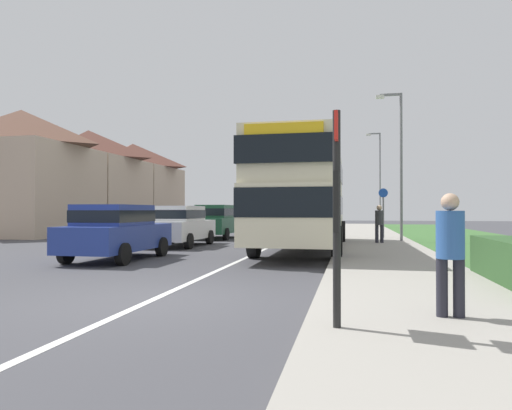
% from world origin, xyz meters
% --- Properties ---
extents(ground_plane, '(120.00, 120.00, 0.00)m').
position_xyz_m(ground_plane, '(0.00, 0.00, 0.00)').
color(ground_plane, '#424247').
extents(lane_marking_centre, '(0.14, 60.00, 0.01)m').
position_xyz_m(lane_marking_centre, '(0.00, 8.00, 0.00)').
color(lane_marking_centre, silver).
rests_on(lane_marking_centre, ground_plane).
extents(pavement_near_side, '(3.20, 68.00, 0.12)m').
position_xyz_m(pavement_near_side, '(4.20, 6.00, 0.06)').
color(pavement_near_side, '#9E998E').
rests_on(pavement_near_side, ground_plane).
extents(double_decker_bus, '(2.80, 10.88, 3.70)m').
position_xyz_m(double_decker_bus, '(1.50, 9.74, 2.14)').
color(double_decker_bus, beige).
rests_on(double_decker_bus, ground_plane).
extents(parked_car_blue, '(1.88, 4.07, 1.61)m').
position_xyz_m(parked_car_blue, '(-3.57, 5.36, 0.89)').
color(parked_car_blue, navy).
rests_on(parked_car_blue, ground_plane).
extents(parked_car_white, '(1.95, 4.20, 1.63)m').
position_xyz_m(parked_car_white, '(-3.67, 10.60, 0.90)').
color(parked_car_white, silver).
rests_on(parked_car_white, ground_plane).
extents(parked_car_dark_green, '(1.87, 4.25, 1.72)m').
position_xyz_m(parked_car_dark_green, '(-3.62, 15.81, 0.94)').
color(parked_car_dark_green, '#19472D').
rests_on(parked_car_dark_green, ground_plane).
extents(pedestrian_at_stop, '(0.34, 0.34, 1.67)m').
position_xyz_m(pedestrian_at_stop, '(4.38, -0.88, 0.98)').
color(pedestrian_at_stop, '#23232D').
rests_on(pedestrian_at_stop, ground_plane).
extents(pedestrian_walking_away, '(0.34, 0.34, 1.67)m').
position_xyz_m(pedestrian_walking_away, '(4.29, 12.63, 0.98)').
color(pedestrian_walking_away, '#23232D').
rests_on(pedestrian_walking_away, ground_plane).
extents(bus_stop_sign, '(0.09, 0.52, 2.60)m').
position_xyz_m(bus_stop_sign, '(3.00, -1.68, 1.54)').
color(bus_stop_sign, black).
rests_on(bus_stop_sign, ground_plane).
extents(cycle_route_sign, '(0.44, 0.08, 2.52)m').
position_xyz_m(cycle_route_sign, '(4.68, 16.18, 1.43)').
color(cycle_route_sign, slate).
rests_on(cycle_route_sign, ground_plane).
extents(street_lamp_mid, '(1.14, 0.20, 6.62)m').
position_xyz_m(street_lamp_mid, '(5.20, 14.12, 3.85)').
color(street_lamp_mid, slate).
rests_on(street_lamp_mid, ground_plane).
extents(street_lamp_far, '(1.14, 0.20, 7.70)m').
position_xyz_m(street_lamp_far, '(5.32, 31.41, 4.40)').
color(street_lamp_far, slate).
rests_on(street_lamp_far, ground_plane).
extents(house_terrace_far_side, '(7.07, 20.76, 7.27)m').
position_xyz_m(house_terrace_far_side, '(-15.54, 23.26, 3.63)').
color(house_terrace_far_side, '#C1A88E').
rests_on(house_terrace_far_side, ground_plane).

